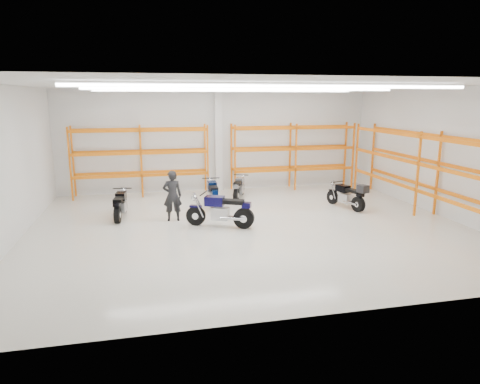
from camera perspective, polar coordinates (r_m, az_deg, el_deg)
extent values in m
plane|color=beige|center=(14.05, 1.21, -4.61)|extent=(14.00, 14.00, 0.00)
cube|color=silver|center=(19.41, -2.98, 6.89)|extent=(14.00, 0.02, 4.50)
cube|color=silver|center=(7.96, 11.55, -1.41)|extent=(14.00, 0.02, 4.50)
cube|color=silver|center=(13.72, -28.50, 3.09)|extent=(0.02, 12.00, 4.50)
cube|color=silver|center=(16.67, 25.42, 4.80)|extent=(0.02, 12.00, 4.50)
cube|color=white|center=(13.44, 1.30, 14.05)|extent=(14.00, 12.00, 0.02)
cube|color=white|center=(10.55, 5.30, 13.90)|extent=(10.00, 0.22, 0.10)
cube|color=white|center=(13.92, 0.79, 13.59)|extent=(10.00, 0.22, 0.10)
cube|color=white|center=(16.86, -1.61, 13.39)|extent=(10.00, 0.22, 0.10)
cylinder|color=black|center=(14.17, -5.91, -3.17)|extent=(0.64, 0.39, 0.65)
cylinder|color=black|center=(13.77, 0.52, -3.52)|extent=(0.69, 0.45, 0.67)
cylinder|color=silver|center=(14.17, -5.91, -3.17)|extent=(0.26, 0.23, 0.22)
cylinder|color=silver|center=(13.77, 0.52, -3.52)|extent=(0.31, 0.29, 0.24)
cube|color=black|center=(14.09, -5.94, -1.90)|extent=(0.42, 0.31, 0.06)
cube|color=#B7B7BC|center=(13.91, -2.62, -2.86)|extent=(0.67, 0.59, 0.41)
cube|color=#A5A5AA|center=(13.85, -0.97, -3.39)|extent=(0.74, 0.43, 0.09)
cube|color=black|center=(13.86, -3.41, -1.18)|extent=(0.70, 0.58, 0.30)
cube|color=black|center=(13.71, -0.98, -1.31)|extent=(0.78, 0.59, 0.13)
cube|color=black|center=(13.64, 0.88, -1.76)|extent=(0.35, 0.33, 0.17)
cylinder|color=black|center=(13.90, -4.88, -0.16)|extent=(0.35, 0.70, 0.04)
sphere|color=silver|center=(14.04, -6.13, -0.79)|extent=(0.20, 0.20, 0.20)
cylinder|color=silver|center=(13.67, -0.96, -3.59)|extent=(0.78, 0.42, 0.10)
cylinder|color=black|center=(16.25, -15.16, -1.67)|extent=(0.18, 0.57, 0.56)
cylinder|color=black|center=(14.92, -16.01, -2.94)|extent=(0.24, 0.59, 0.58)
cylinder|color=silver|center=(16.25, -15.16, -1.67)|extent=(0.15, 0.20, 0.19)
cylinder|color=silver|center=(14.92, -16.01, -2.94)|extent=(0.21, 0.23, 0.21)
cube|color=black|center=(16.19, -15.21, -0.71)|extent=(0.18, 0.35, 0.06)
cube|color=#B7B7BC|center=(15.53, -15.60, -1.92)|extent=(0.39, 0.52, 0.35)
cube|color=#A5A5AA|center=(15.21, -15.81, -2.59)|extent=(0.19, 0.66, 0.07)
cube|color=black|center=(15.61, -15.58, -0.51)|extent=(0.38, 0.56, 0.26)
cube|color=black|center=(15.11, -15.91, -0.95)|extent=(0.35, 0.65, 0.11)
cube|color=black|center=(14.75, -16.15, -1.58)|extent=(0.23, 0.27, 0.15)
cylinder|color=black|center=(15.87, -15.43, 0.47)|extent=(0.65, 0.11, 0.03)
sphere|color=silver|center=(16.17, -15.24, 0.16)|extent=(0.18, 0.18, 0.18)
cylinder|color=silver|center=(15.21, -16.38, -2.63)|extent=(0.17, 0.71, 0.08)
cylinder|color=black|center=(17.40, -3.98, -0.29)|extent=(0.14, 0.60, 0.59)
cylinder|color=black|center=(15.96, -3.38, -1.41)|extent=(0.20, 0.62, 0.61)
cylinder|color=silver|center=(17.40, -3.98, -0.29)|extent=(0.15, 0.20, 0.20)
cylinder|color=silver|center=(15.96, -3.38, -1.41)|extent=(0.21, 0.22, 0.22)
cube|color=#031649|center=(17.33, -4.00, 0.67)|extent=(0.16, 0.36, 0.06)
cube|color=#B7B7BC|center=(16.62, -3.69, -0.47)|extent=(0.37, 0.53, 0.38)
cube|color=#A5A5AA|center=(16.28, -3.53, -1.10)|extent=(0.14, 0.69, 0.08)
cube|color=#031649|center=(16.72, -3.78, 0.92)|extent=(0.36, 0.56, 0.28)
cube|color=black|center=(16.18, -3.55, 0.54)|extent=(0.32, 0.66, 0.12)
cube|color=#031649|center=(15.79, -3.36, -0.05)|extent=(0.23, 0.26, 0.16)
cylinder|color=black|center=(17.00, -3.92, 1.86)|extent=(0.69, 0.06, 0.04)
sphere|color=silver|center=(17.32, -4.02, 1.52)|extent=(0.19, 0.19, 0.19)
cylinder|color=silver|center=(16.23, -4.06, -1.15)|extent=(0.12, 0.74, 0.09)
cylinder|color=black|center=(18.54, 0.26, 0.45)|extent=(0.31, 0.54, 0.54)
cylinder|color=black|center=(17.24, -0.51, -0.43)|extent=(0.36, 0.58, 0.56)
cylinder|color=silver|center=(18.54, 0.26, 0.45)|extent=(0.19, 0.21, 0.18)
cylinder|color=silver|center=(17.24, -0.51, -0.43)|extent=(0.24, 0.25, 0.20)
cube|color=gray|center=(18.49, 0.26, 1.27)|extent=(0.25, 0.35, 0.05)
cube|color=#B7B7BC|center=(17.84, -0.12, 0.33)|extent=(0.48, 0.56, 0.34)
cube|color=#A5A5AA|center=(17.53, -0.32, -0.19)|extent=(0.34, 0.62, 0.07)
cube|color=gray|center=(17.93, -0.03, 1.51)|extent=(0.48, 0.58, 0.25)
cube|color=black|center=(17.45, -0.32, 1.20)|extent=(0.48, 0.65, 0.11)
cube|color=gray|center=(17.10, -0.55, 0.72)|extent=(0.27, 0.29, 0.14)
cylinder|color=black|center=(18.19, 0.14, 2.30)|extent=(0.59, 0.27, 0.03)
sphere|color=silver|center=(18.48, 0.28, 2.00)|extent=(0.17, 0.17, 0.17)
cylinder|color=silver|center=(17.53, -0.81, -0.19)|extent=(0.33, 0.65, 0.08)
cylinder|color=black|center=(17.31, 12.22, -0.68)|extent=(0.27, 0.56, 0.55)
cylinder|color=black|center=(16.35, 15.48, -1.59)|extent=(0.33, 0.59, 0.57)
cylinder|color=silver|center=(17.31, 12.22, -0.68)|extent=(0.18, 0.21, 0.18)
cylinder|color=silver|center=(16.35, 15.48, -1.59)|extent=(0.24, 0.25, 0.20)
cube|color=black|center=(17.25, 12.26, 0.21)|extent=(0.23, 0.36, 0.06)
cube|color=#B7B7BC|center=(16.78, 13.89, -0.79)|extent=(0.46, 0.56, 0.35)
cube|color=#A5A5AA|center=(16.56, 14.71, -1.33)|extent=(0.30, 0.65, 0.07)
cube|color=black|center=(16.82, 13.56, 0.48)|extent=(0.46, 0.59, 0.26)
cube|color=black|center=(16.47, 14.79, 0.16)|extent=(0.45, 0.66, 0.11)
cube|color=black|center=(16.22, 15.74, -0.35)|extent=(0.27, 0.29, 0.15)
cylinder|color=black|center=(17.00, 12.86, 1.34)|extent=(0.62, 0.23, 0.03)
sphere|color=silver|center=(17.23, 12.22, 1.01)|extent=(0.17, 0.17, 0.17)
cylinder|color=silver|center=(16.43, 14.44, -1.42)|extent=(0.29, 0.68, 0.08)
cube|color=black|center=(16.10, 16.07, 0.41)|extent=(0.41, 0.43, 0.28)
imported|color=black|center=(14.68, -9.00, -0.50)|extent=(0.64, 0.43, 1.75)
cube|color=white|center=(19.23, -2.89, 6.84)|extent=(0.32, 0.32, 4.50)
cube|color=orange|center=(19.35, -21.36, 3.80)|extent=(0.07, 0.07, 3.00)
cube|color=orange|center=(18.56, -21.72, 3.44)|extent=(0.07, 0.07, 3.00)
cube|color=orange|center=(19.11, -13.03, 4.24)|extent=(0.07, 0.07, 3.00)
cube|color=orange|center=(18.32, -13.04, 3.90)|extent=(0.07, 0.07, 3.00)
cube|color=orange|center=(19.29, -4.66, 4.59)|extent=(0.07, 0.07, 3.00)
cube|color=orange|center=(18.50, -4.32, 4.26)|extent=(0.07, 0.07, 3.00)
cube|color=orange|center=(19.20, -12.95, 2.58)|extent=(5.60, 0.07, 0.12)
cube|color=orange|center=(18.41, -12.95, 2.17)|extent=(5.60, 0.07, 0.12)
cube|color=orange|center=(19.06, -13.08, 5.36)|extent=(5.60, 0.07, 0.12)
cube|color=orange|center=(18.27, -13.10, 5.06)|extent=(5.60, 0.07, 0.12)
cube|color=orange|center=(18.98, -13.22, 8.16)|extent=(5.60, 0.07, 0.12)
cube|color=orange|center=(18.18, -13.24, 7.99)|extent=(5.60, 0.07, 0.12)
cube|color=orange|center=(19.48, -1.16, 4.71)|extent=(0.07, 0.07, 3.00)
cube|color=orange|center=(18.71, -0.67, 4.39)|extent=(0.07, 0.07, 3.00)
cube|color=orange|center=(20.22, 6.68, 4.91)|extent=(0.07, 0.07, 3.00)
cube|color=orange|center=(19.47, 7.45, 4.60)|extent=(0.07, 0.07, 3.00)
cube|color=orange|center=(21.30, 13.84, 5.01)|extent=(0.07, 0.07, 3.00)
cube|color=orange|center=(20.59, 14.82, 4.72)|extent=(0.07, 0.07, 3.00)
cube|color=orange|center=(20.30, 6.64, 3.34)|extent=(5.60, 0.07, 0.12)
cube|color=orange|center=(19.55, 7.40, 2.97)|extent=(5.60, 0.07, 0.12)
cube|color=orange|center=(20.17, 6.70, 5.97)|extent=(5.60, 0.07, 0.12)
cube|color=orange|center=(19.42, 7.48, 5.70)|extent=(5.60, 0.07, 0.12)
cube|color=orange|center=(20.09, 6.77, 8.62)|extent=(5.60, 0.07, 0.12)
cube|color=orange|center=(19.34, 7.56, 8.46)|extent=(5.60, 0.07, 0.12)
cube|color=orange|center=(16.70, 24.86, 2.25)|extent=(0.07, 0.07, 3.00)
cube|color=orange|center=(16.22, 22.60, 2.18)|extent=(0.07, 0.07, 3.00)
cube|color=orange|center=(20.41, 17.27, 4.50)|extent=(0.07, 0.07, 3.00)
cube|color=orange|center=(20.02, 15.27, 4.48)|extent=(0.07, 0.07, 3.00)
cube|color=orange|center=(16.79, 24.68, 0.36)|extent=(0.07, 9.00, 0.12)
cube|color=orange|center=(16.33, 22.44, 0.24)|extent=(0.07, 9.00, 0.12)
cube|color=orange|center=(16.64, 24.97, 3.52)|extent=(0.07, 9.00, 0.12)
cube|color=orange|center=(16.17, 22.71, 3.49)|extent=(0.07, 9.00, 0.12)
cube|color=orange|center=(16.54, 25.27, 6.73)|extent=(0.07, 9.00, 0.12)
cube|color=orange|center=(16.07, 22.99, 6.79)|extent=(0.07, 9.00, 0.12)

